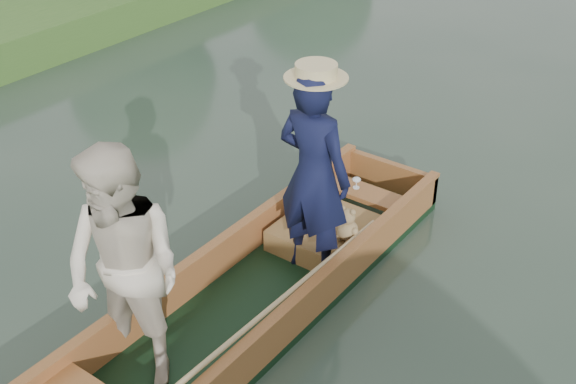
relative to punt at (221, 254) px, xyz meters
The scene contains 2 objects.
ground 0.80m from the punt, 77.32° to the left, with size 120.00×120.00×0.00m, color #283D30.
punt is the anchor object (origin of this frame).
Camera 1 is at (3.09, -3.63, 4.17)m, focal length 45.00 mm.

